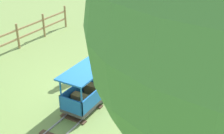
# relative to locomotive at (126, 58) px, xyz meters

# --- Properties ---
(ground_plane) EXTENTS (60.00, 60.00, 0.00)m
(ground_plane) POSITION_rel_locomotive_xyz_m (0.00, -1.28, -0.49)
(ground_plane) COLOR #75934C
(track) EXTENTS (0.66, 5.70, 0.04)m
(track) POSITION_rel_locomotive_xyz_m (0.00, -0.88, -0.47)
(track) COLOR gray
(track) RESTS_ON ground_plane
(locomotive) EXTENTS (0.62, 1.44, 1.07)m
(locomotive) POSITION_rel_locomotive_xyz_m (0.00, 0.00, 0.00)
(locomotive) COLOR #192338
(locomotive) RESTS_ON ground_plane
(passenger_car) EXTENTS (0.72, 2.00, 0.97)m
(passenger_car) POSITION_rel_locomotive_xyz_m (0.00, -1.78, -0.06)
(passenger_car) COLOR #3F3F3F
(passenger_car) RESTS_ON ground_plane
(conductor_person) EXTENTS (0.30, 0.30, 1.62)m
(conductor_person) POSITION_rel_locomotive_xyz_m (-0.84, -0.39, 0.47)
(conductor_person) COLOR #282D47
(conductor_person) RESTS_ON ground_plane
(park_bench) EXTENTS (1.35, 0.90, 0.82)m
(park_bench) POSITION_rel_locomotive_xyz_m (2.23, -1.99, -0.07)
(park_bench) COLOR olive
(park_bench) RESTS_ON ground_plane
(fence_section) EXTENTS (0.08, 6.78, 0.90)m
(fence_section) POSITION_rel_locomotive_xyz_m (-4.12, -0.88, -0.00)
(fence_section) COLOR #93754C
(fence_section) RESTS_ON ground_plane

